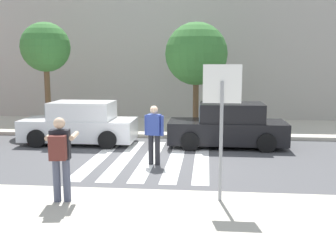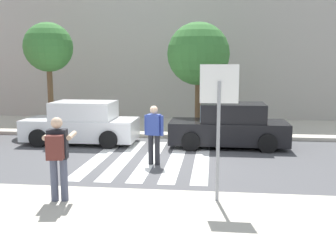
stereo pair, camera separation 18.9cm
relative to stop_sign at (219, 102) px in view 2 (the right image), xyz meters
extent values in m
plane|color=#4C4C4F|center=(-2.02, 3.75, -2.16)|extent=(120.00, 120.00, 0.00)
cube|color=beige|center=(-2.02, 9.75, -2.09)|extent=(60.00, 4.80, 0.14)
cube|color=#ADA89E|center=(-2.02, 14.15, 1.60)|extent=(56.00, 4.00, 7.52)
cube|color=silver|center=(-3.62, 3.95, -2.15)|extent=(0.44, 5.20, 0.01)
cube|color=silver|center=(-2.82, 3.95, -2.15)|extent=(0.44, 5.20, 0.01)
cube|color=silver|center=(-2.02, 3.95, -2.15)|extent=(0.44, 5.20, 0.01)
cube|color=silver|center=(-1.22, 3.95, -2.15)|extent=(0.44, 5.20, 0.01)
cube|color=silver|center=(-0.42, 3.95, -2.15)|extent=(0.44, 5.20, 0.01)
cylinder|color=gray|center=(0.00, -0.01, -0.80)|extent=(0.07, 0.07, 2.43)
cube|color=white|center=(0.00, 0.00, 0.37)|extent=(0.76, 0.03, 0.76)
cube|color=red|center=(0.00, 0.02, 0.37)|extent=(0.66, 0.02, 0.66)
cylinder|color=#474C60|center=(-3.30, -0.40, -1.58)|extent=(0.15, 0.15, 0.88)
cylinder|color=#474C60|center=(-3.10, -0.37, -1.58)|extent=(0.15, 0.15, 0.88)
cube|color=black|center=(-3.20, -0.38, -0.84)|extent=(0.41, 0.29, 0.60)
sphere|color=beige|center=(-3.20, -0.38, -0.41)|extent=(0.23, 0.23, 0.23)
cylinder|color=beige|center=(-3.47, -0.20, -0.70)|extent=(0.19, 0.59, 0.10)
cylinder|color=beige|center=(-3.00, -0.13, -0.70)|extent=(0.19, 0.59, 0.10)
cube|color=black|center=(-3.26, 0.01, -0.67)|extent=(0.15, 0.12, 0.10)
cube|color=#5B2823|center=(-3.16, -0.61, -0.86)|extent=(0.35, 0.25, 0.48)
cylinder|color=#232328|center=(-1.90, 3.27, -1.72)|extent=(0.15, 0.15, 0.88)
cylinder|color=#232328|center=(-1.70, 3.23, -1.72)|extent=(0.15, 0.15, 0.88)
cube|color=#33479E|center=(-1.80, 3.25, -0.98)|extent=(0.42, 0.31, 0.60)
sphere|color=beige|center=(-1.80, 3.25, -0.55)|extent=(0.23, 0.23, 0.23)
cylinder|color=#33479E|center=(-2.03, 3.30, -1.00)|extent=(0.10, 0.10, 0.58)
cylinder|color=#33479E|center=(-1.56, 3.20, -1.00)|extent=(0.10, 0.10, 0.58)
cube|color=white|center=(-4.96, 6.05, -1.63)|extent=(4.10, 1.70, 0.76)
cube|color=white|center=(-4.81, 6.05, -0.93)|extent=(2.20, 1.56, 0.64)
cube|color=slate|center=(-5.88, 6.05, -0.93)|extent=(0.10, 1.50, 0.54)
cube|color=slate|center=(-3.84, 6.05, -0.93)|extent=(0.10, 1.50, 0.51)
cylinder|color=black|center=(-6.23, 5.20, -1.84)|extent=(0.64, 0.22, 0.64)
cylinder|color=black|center=(-6.23, 6.90, -1.84)|extent=(0.64, 0.22, 0.64)
cylinder|color=black|center=(-3.69, 5.20, -1.84)|extent=(0.64, 0.22, 0.64)
cylinder|color=black|center=(-3.69, 6.90, -1.84)|extent=(0.64, 0.22, 0.64)
cube|color=black|center=(0.43, 6.05, -1.63)|extent=(4.10, 1.70, 0.76)
cube|color=black|center=(0.58, 6.05, -0.93)|extent=(2.20, 1.56, 0.64)
cube|color=slate|center=(-0.49, 6.05, -0.93)|extent=(0.10, 1.50, 0.54)
cube|color=slate|center=(1.55, 6.05, -0.93)|extent=(0.10, 1.50, 0.51)
cylinder|color=black|center=(-0.85, 5.20, -1.84)|extent=(0.64, 0.22, 0.64)
cylinder|color=black|center=(-0.85, 6.90, -1.84)|extent=(0.64, 0.22, 0.64)
cylinder|color=black|center=(1.70, 5.20, -1.84)|extent=(0.64, 0.22, 0.64)
cylinder|color=black|center=(1.70, 6.90, -1.84)|extent=(0.64, 0.22, 0.64)
cylinder|color=brown|center=(-7.20, 8.68, -0.59)|extent=(0.24, 0.24, 2.85)
sphere|color=#387533|center=(-7.20, 8.68, 1.46)|extent=(2.11, 2.11, 2.11)
cylinder|color=brown|center=(-0.76, 8.69, -0.81)|extent=(0.24, 0.24, 2.41)
sphere|color=#387533|center=(-0.76, 8.69, 1.16)|extent=(2.58, 2.58, 2.58)
camera|label=1|loc=(-0.30, -7.81, 0.76)|focal=42.00mm
camera|label=2|loc=(-0.11, -7.79, 0.76)|focal=42.00mm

